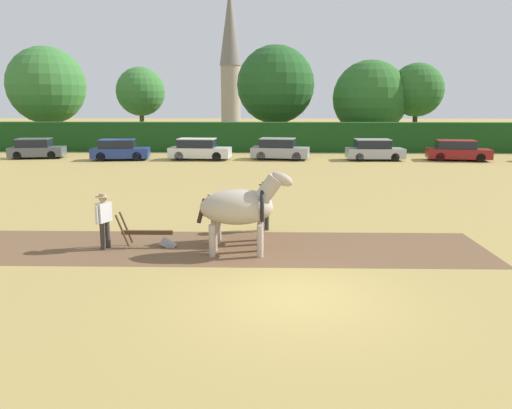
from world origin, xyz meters
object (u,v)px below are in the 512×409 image
object	(u,v)px
draft_horse_lead_left	(240,207)
draft_horse_lead_right	(243,202)
parked_car_center_right	(279,149)
parked_car_center	(199,150)
tree_center	(370,98)
tree_center_left	(276,85)
parked_car_center_left	(120,150)
farmer_at_plow	(104,217)
tree_center_right	(417,90)
church_spire	(230,55)
tree_far_left	(47,86)
tree_left	(141,92)
farmer_beside_team	(265,203)
parked_car_left	(36,149)
parked_car_far_right	(457,151)
parked_car_right	(374,150)
plow	(152,237)

from	to	relation	value
draft_horse_lead_left	draft_horse_lead_right	bearing A→B (deg)	89.76
parked_car_center_right	draft_horse_lead_left	bearing A→B (deg)	-84.74
parked_car_center	tree_center	bearing A→B (deg)	43.12
tree_center_left	parked_car_center_left	xyz separation A→B (m)	(-11.53, -12.88, -5.09)
draft_horse_lead_right	parked_car_center_right	bearing A→B (deg)	85.79
tree_center_left	farmer_at_plow	size ratio (longest dim) A/B	5.80
tree_center_left	tree_center_right	xyz separation A→B (m)	(13.16, -1.18, -0.54)
church_spire	tree_far_left	bearing A→B (deg)	-116.25
church_spire	farmer_at_plow	xyz separation A→B (m)	(1.67, -65.85, -10.37)
tree_left	draft_horse_lead_right	xyz separation A→B (m)	(11.86, -34.26, -3.93)
draft_horse_lead_right	farmer_beside_team	world-z (taller)	draft_horse_lead_right
tree_center_left	parked_car_left	size ratio (longest dim) A/B	2.29
tree_far_left	farmer_at_plow	xyz separation A→B (m)	(16.96, -34.85, -4.80)
tree_left	tree_center_left	bearing A→B (deg)	1.27
church_spire	parked_car_far_right	distance (m)	48.53
farmer_at_plow	tree_center_right	bearing A→B (deg)	86.09
church_spire	parked_car_right	distance (m)	46.33
parked_car_left	parked_car_right	world-z (taller)	parked_car_right
parked_car_center	tree_left	bearing A→B (deg)	125.22
tree_far_left	draft_horse_lead_left	bearing A→B (deg)	-59.27
plow	parked_car_right	distance (m)	25.34
parked_car_center_right	tree_center_left	bearing A→B (deg)	99.82
tree_center_right	tree_far_left	bearing A→B (deg)	178.91
tree_left	draft_horse_lead_right	world-z (taller)	tree_left
parked_car_center_left	parked_car_right	size ratio (longest dim) A/B	1.04
farmer_at_plow	tree_left	bearing A→B (deg)	126.96
tree_left	church_spire	bearing A→B (deg)	78.60
plow	parked_car_left	size ratio (longest dim) A/B	0.41
parked_car_center_left	draft_horse_lead_left	bearing A→B (deg)	-72.54
church_spire	parked_car_left	bearing A→B (deg)	-105.06
tree_center	parked_car_center	world-z (taller)	tree_center
tree_center_right	tree_center	bearing A→B (deg)	173.63
tree_left	parked_car_left	size ratio (longest dim) A/B	1.81
plow	parked_car_center_left	distance (m)	23.60
parked_car_far_right	tree_center	bearing A→B (deg)	119.27
farmer_beside_team	farmer_at_plow	bearing A→B (deg)	-113.78
parked_car_center_left	parked_car_center_right	bearing A→B (deg)	-3.37
draft_horse_lead_right	plow	xyz separation A→B (m)	(-2.65, -0.63, -0.92)
parked_car_far_right	draft_horse_lead_right	bearing A→B (deg)	-113.96
tree_far_left	parked_car_center_left	size ratio (longest dim) A/B	2.20
parked_car_left	plow	bearing A→B (deg)	-68.37
parked_car_center_right	tree_center	bearing A→B (deg)	61.43
draft_horse_lead_left	parked_car_far_right	size ratio (longest dim) A/B	0.59
tree_far_left	parked_car_center	size ratio (longest dim) A/B	2.06
draft_horse_lead_left	farmer_beside_team	world-z (taller)	draft_horse_lead_left
tree_left	plow	size ratio (longest dim) A/B	4.37
parked_car_center_right	parked_car_far_right	distance (m)	13.00
draft_horse_lead_left	parked_car_center	world-z (taller)	draft_horse_lead_left
plow	parked_car_left	distance (m)	27.40
tree_left	parked_car_far_right	bearing A→B (deg)	-24.73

